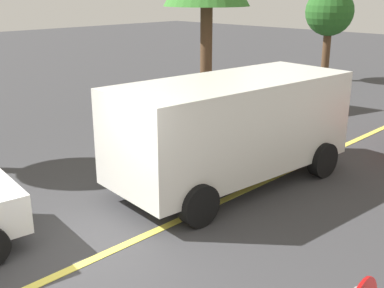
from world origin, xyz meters
The scene contains 4 objects.
ground_plane centered at (0.00, 0.00, 0.00)m, with size 80.00×80.00×0.00m, color #38383A.
lane_marking_centre centered at (3.00, 0.00, 0.01)m, with size 28.00×0.16×0.01m, color #E0D14C.
white_van centered at (4.03, 0.47, 1.27)m, with size 5.36×2.64×2.20m.
tree_centre_verge centered at (16.00, 5.23, 2.90)m, with size 2.04×2.04×3.98m.
Camera 1 is at (-3.25, -5.54, 3.90)m, focal length 45.00 mm.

